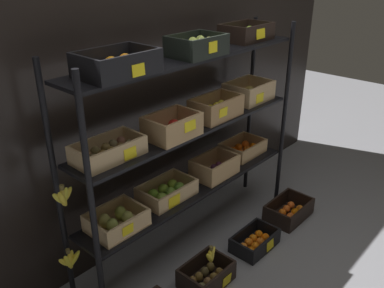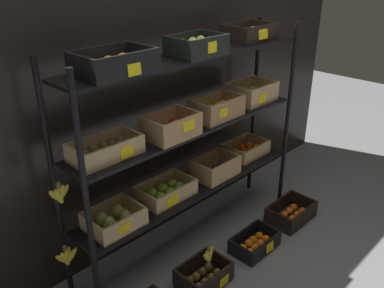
% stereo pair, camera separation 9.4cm
% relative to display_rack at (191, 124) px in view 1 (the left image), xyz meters
% --- Properties ---
extents(ground_plane, '(10.00, 10.00, 0.00)m').
position_rel_display_rack_xyz_m(ground_plane, '(0.01, 0.00, -0.92)').
color(ground_plane, gray).
extents(storefront_wall, '(4.18, 0.12, 2.20)m').
position_rel_display_rack_xyz_m(storefront_wall, '(0.01, 0.36, 0.18)').
color(storefront_wall, black).
rests_on(storefront_wall, ground_plane).
extents(display_rack, '(1.90, 0.35, 1.48)m').
position_rel_display_rack_xyz_m(display_rack, '(0.00, 0.00, 0.00)').
color(display_rack, black).
rests_on(display_rack, ground_plane).
extents(crate_ground_kiwi, '(0.32, 0.24, 0.14)m').
position_rel_display_rack_xyz_m(crate_ground_kiwi, '(-0.24, -0.35, -0.87)').
color(crate_ground_kiwi, black).
rests_on(crate_ground_kiwi, ground_plane).
extents(crate_ground_tangerine, '(0.35, 0.22, 0.11)m').
position_rel_display_rack_xyz_m(crate_ground_tangerine, '(0.25, -0.38, -0.88)').
color(crate_ground_tangerine, black).
rests_on(crate_ground_tangerine, ground_plane).
extents(crate_ground_right_tangerine, '(0.38, 0.25, 0.14)m').
position_rel_display_rack_xyz_m(crate_ground_right_tangerine, '(0.74, -0.37, -0.87)').
color(crate_ground_right_tangerine, black).
rests_on(crate_ground_right_tangerine, ground_plane).
extents(banana_bunch_loose, '(0.12, 0.04, 0.13)m').
position_rel_display_rack_xyz_m(banana_bunch_loose, '(-0.20, -0.35, -0.73)').
color(banana_bunch_loose, brown).
rests_on(banana_bunch_loose, crate_ground_kiwi).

